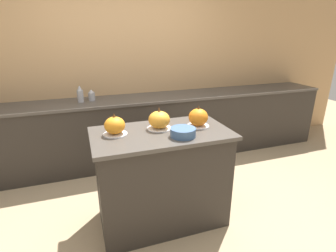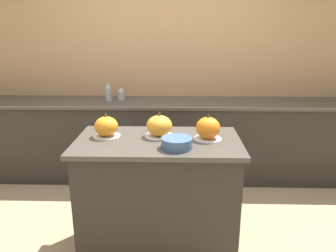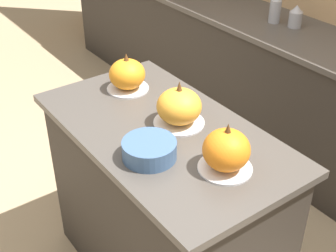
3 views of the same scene
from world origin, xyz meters
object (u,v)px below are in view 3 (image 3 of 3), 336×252
Objects in this scene: pumpkin_cake_center at (179,107)px; pumpkin_cake_right at (226,151)px; pumpkin_cake_left at (127,75)px; bottle_tall at (276,7)px; mixing_bowl at (149,150)px; bottle_short at (296,17)px.

pumpkin_cake_center is 0.37m from pumpkin_cake_right.
pumpkin_cake_left is 0.77m from pumpkin_cake_right.
pumpkin_cake_left is 0.97× the size of bottle_tall.
pumpkin_cake_right is at bearing 39.88° from mixing_bowl.
pumpkin_cake_left is at bearing 177.00° from pumpkin_cake_right.
bottle_tall is at bearing -162.58° from bottle_short.
pumpkin_cake_left is at bearing -79.25° from bottle_tall.
pumpkin_cake_left is 0.59m from mixing_bowl.
bottle_short is at bearing 110.87° from pumpkin_cake_center.
bottle_tall is (-0.25, 1.32, 0.02)m from pumpkin_cake_left.
bottle_tall is 0.99× the size of mixing_bowl.
pumpkin_cake_left is at bearing -177.97° from pumpkin_cake_center.
pumpkin_cake_center reaches higher than pumpkin_cake_left.
pumpkin_cake_left is 0.99× the size of pumpkin_cake_right.
pumpkin_cake_right is at bearing -57.91° from bottle_short.
mixing_bowl is at bearing -61.61° from pumpkin_cake_center.
bottle_short is (-0.88, 1.40, -0.02)m from pumpkin_cake_right.
mixing_bowl is at bearing -140.12° from pumpkin_cake_right.
pumpkin_cake_center is at bearing 118.39° from mixing_bowl.
bottle_tall is 1.46× the size of bottle_short.
pumpkin_cake_left is 0.92× the size of pumpkin_cake_center.
bottle_short is at bearing 122.09° from pumpkin_cake_right.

